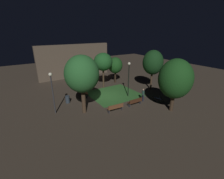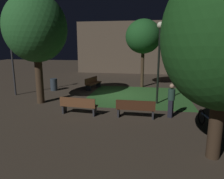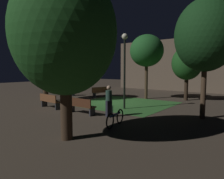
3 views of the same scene
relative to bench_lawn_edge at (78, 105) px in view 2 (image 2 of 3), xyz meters
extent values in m
plane|color=#3D3328|center=(1.39, 4.19, -0.48)|extent=(60.00, 60.00, 0.00)
cube|color=#2D6028|center=(2.65, 4.35, -0.48)|extent=(6.50, 5.97, 0.01)
cube|color=brown|center=(0.01, 0.07, -0.03)|extent=(1.83, 0.62, 0.06)
cube|color=brown|center=(-0.01, -0.13, 0.20)|extent=(1.80, 0.20, 0.40)
cube|color=#2D2D33|center=(-0.79, 0.14, -0.27)|extent=(0.11, 0.39, 0.42)
cube|color=#2D2D33|center=(0.80, 0.01, -0.27)|extent=(0.11, 0.39, 0.42)
cube|color=#422314|center=(2.76, 0.07, -0.03)|extent=(1.80, 0.49, 0.06)
cube|color=#422314|center=(2.76, -0.14, 0.20)|extent=(1.80, 0.07, 0.40)
cube|color=#2D2D33|center=(1.96, 0.08, -0.27)|extent=(0.08, 0.38, 0.42)
cube|color=#2D2D33|center=(3.56, 0.07, -0.27)|extent=(0.08, 0.38, 0.42)
cube|color=brown|center=(-0.85, 6.02, -0.03)|extent=(0.91, 1.86, 0.06)
cube|color=brown|center=(-1.05, 6.07, 0.20)|extent=(0.50, 1.76, 0.40)
cube|color=#2D2D33|center=(-0.65, 6.80, -0.27)|extent=(0.39, 0.17, 0.42)
cube|color=#2D2D33|center=(-1.04, 5.24, -0.27)|extent=(0.39, 0.17, 0.42)
cylinder|color=#423021|center=(2.79, 7.43, 1.13)|extent=(0.26, 0.26, 3.22)
ellipsoid|color=#1E5623|center=(2.79, 7.43, 3.49)|extent=(2.74, 2.74, 2.62)
cylinder|color=#2D2116|center=(5.72, 8.57, 0.66)|extent=(0.30, 0.30, 2.29)
ellipsoid|color=#194719|center=(5.72, 8.57, 2.45)|extent=(2.34, 2.34, 2.63)
cylinder|color=#423021|center=(-2.90, 1.67, 1.18)|extent=(0.43, 0.43, 3.31)
ellipsoid|color=#28662D|center=(-2.90, 1.67, 3.78)|extent=(3.44, 3.44, 3.75)
cylinder|color=#38281C|center=(5.32, -3.08, 0.85)|extent=(0.40, 0.40, 2.66)
cylinder|color=#333338|center=(-5.56, 3.17, 1.57)|extent=(0.12, 0.12, 4.11)
sphere|color=#F2EDCC|center=(-5.56, 3.17, 3.77)|extent=(0.36, 0.36, 0.36)
cylinder|color=black|center=(3.83, 2.68, 1.64)|extent=(0.12, 0.12, 4.24)
sphere|color=#F2EDCC|center=(3.83, 2.68, 3.91)|extent=(0.36, 0.36, 0.36)
cylinder|color=#2D3842|center=(-3.63, 5.00, -0.04)|extent=(0.51, 0.51, 0.89)
torus|color=black|center=(5.61, -0.29, -0.15)|extent=(0.18, 0.66, 0.66)
torus|color=black|center=(5.79, -1.25, -0.15)|extent=(0.18, 0.66, 0.66)
cube|color=navy|center=(5.70, -0.77, 0.03)|extent=(0.22, 0.96, 0.08)
cylinder|color=navy|center=(5.74, -1.01, 0.25)|extent=(0.03, 0.03, 0.40)
cube|color=black|center=(4.39, 0.43, -0.06)|extent=(0.28, 0.33, 0.84)
cylinder|color=#233D33|center=(4.39, 0.43, 0.62)|extent=(0.32, 0.32, 0.52)
sphere|color=tan|center=(4.39, 0.43, 1.02)|extent=(0.22, 0.22, 0.22)
cube|color=brown|center=(1.44, 15.59, 2.50)|extent=(13.36, 0.80, 5.96)
camera|label=1|loc=(-8.59, -12.70, 7.80)|focal=25.45mm
camera|label=2|loc=(3.32, -9.38, 2.90)|focal=33.71mm
camera|label=3|loc=(10.70, -7.50, 1.90)|focal=32.25mm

